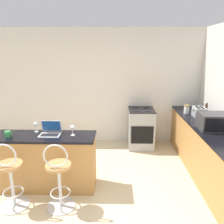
# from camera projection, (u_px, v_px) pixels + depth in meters

# --- Properties ---
(ground_plane) EXTENTS (20.00, 20.00, 0.00)m
(ground_plane) POSITION_uv_depth(u_px,v_px,m) (73.00, 211.00, 2.99)
(ground_plane) COLOR beige
(wall_back) EXTENTS (12.00, 0.06, 2.60)m
(wall_back) POSITION_uv_depth(u_px,v_px,m) (91.00, 88.00, 5.01)
(wall_back) COLOR silver
(wall_back) RESTS_ON ground_plane
(breakfast_bar) EXTENTS (1.56, 0.49, 0.88)m
(breakfast_bar) POSITION_uv_depth(u_px,v_px,m) (46.00, 162.00, 3.42)
(breakfast_bar) COLOR #B27C42
(breakfast_bar) RESTS_ON ground_plane
(counter_right) EXTENTS (0.62, 2.97, 0.88)m
(counter_right) POSITION_uv_depth(u_px,v_px,m) (209.00, 152.00, 3.75)
(counter_right) COLOR #B27C42
(counter_right) RESTS_ON ground_plane
(bar_stool_near) EXTENTS (0.40, 0.40, 0.99)m
(bar_stool_near) POSITION_uv_depth(u_px,v_px,m) (10.00, 178.00, 2.95)
(bar_stool_near) COLOR silver
(bar_stool_near) RESTS_ON ground_plane
(bar_stool_far) EXTENTS (0.40, 0.40, 0.99)m
(bar_stool_far) POSITION_uv_depth(u_px,v_px,m) (59.00, 178.00, 2.94)
(bar_stool_far) COLOR silver
(bar_stool_far) RESTS_ON ground_plane
(laptop) EXTENTS (0.31, 0.25, 0.21)m
(laptop) POSITION_uv_depth(u_px,v_px,m) (51.00, 131.00, 3.34)
(laptop) COLOR #B7BABF
(laptop) RESTS_ON breakfast_bar
(microwave) EXTENTS (0.46, 0.37, 0.27)m
(microwave) POSITION_uv_depth(u_px,v_px,m) (213.00, 122.00, 3.51)
(microwave) COLOR #2D2D30
(microwave) RESTS_ON counter_right
(toaster) EXTENTS (0.22, 0.30, 0.20)m
(toaster) POSITION_uv_depth(u_px,v_px,m) (199.00, 112.00, 4.19)
(toaster) COLOR #9EA3A8
(toaster) RESTS_ON counter_right
(stove_range) EXTENTS (0.55, 0.60, 0.89)m
(stove_range) POSITION_uv_depth(u_px,v_px,m) (141.00, 128.00, 4.89)
(stove_range) COLOR #9EA3A8
(stove_range) RESTS_ON ground_plane
(mug_green) EXTENTS (0.10, 0.09, 0.09)m
(mug_green) POSITION_uv_depth(u_px,v_px,m) (8.00, 134.00, 3.24)
(mug_green) COLOR #338447
(mug_green) RESTS_ON breakfast_bar
(pepper_mill) EXTENTS (0.05, 0.05, 0.25)m
(pepper_mill) POSITION_uv_depth(u_px,v_px,m) (206.00, 109.00, 4.34)
(pepper_mill) COLOR #4C2D19
(pepper_mill) RESTS_ON counter_right
(mug_white) EXTENTS (0.10, 0.09, 0.09)m
(mug_white) POSITION_uv_depth(u_px,v_px,m) (196.00, 109.00, 4.58)
(mug_white) COLOR white
(mug_white) RESTS_ON counter_right
(wine_glass_tall) EXTENTS (0.07, 0.07, 0.16)m
(wine_glass_tall) POSITION_uv_depth(u_px,v_px,m) (73.00, 128.00, 3.29)
(wine_glass_tall) COLOR silver
(wine_glass_tall) RESTS_ON breakfast_bar
(storage_jar) EXTENTS (0.11, 0.11, 0.18)m
(storage_jar) POSITION_uv_depth(u_px,v_px,m) (187.00, 109.00, 4.42)
(storage_jar) COLOR silver
(storage_jar) RESTS_ON counter_right
(wine_glass_short) EXTENTS (0.07, 0.07, 0.16)m
(wine_glass_short) POSITION_uv_depth(u_px,v_px,m) (36.00, 125.00, 3.42)
(wine_glass_short) COLOR silver
(wine_glass_short) RESTS_ON breakfast_bar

